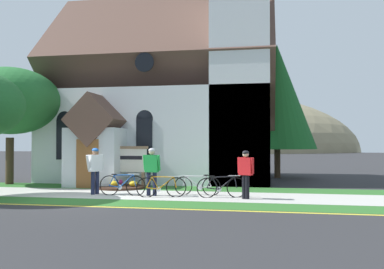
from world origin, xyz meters
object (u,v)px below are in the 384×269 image
(bicycle_orange, at_px, (161,187))
(cyclist_in_white_jersey, at_px, (152,168))
(bicycle_black, at_px, (122,185))
(cyclist_in_blue_jersey, at_px, (246,171))
(bicycle_blue, at_px, (222,187))
(cyclist_in_orange_jersey, at_px, (95,167))
(roadside_conifer, at_px, (277,97))
(bicycle_yellow, at_px, (197,185))
(yard_deciduous_tree, at_px, (10,101))
(church_sign, at_px, (125,160))

(bicycle_orange, relative_size, cyclist_in_white_jersey, 1.00)
(bicycle_black, bearing_deg, cyclist_in_blue_jersey, -1.96)
(bicycle_blue, xyz_separation_m, cyclist_in_white_jersey, (-2.58, 0.01, 0.66))
(cyclist_in_orange_jersey, height_order, roadside_conifer, roadside_conifer)
(bicycle_yellow, bearing_deg, cyclist_in_orange_jersey, -172.40)
(bicycle_yellow, xyz_separation_m, yard_deciduous_tree, (-9.43, 2.46, 3.56))
(cyclist_in_white_jersey, xyz_separation_m, cyclist_in_orange_jersey, (-2.21, 0.01, -0.00))
(church_sign, bearing_deg, bicycle_yellow, -31.34)
(church_sign, xyz_separation_m, cyclist_in_white_jersey, (1.99, -2.71, -0.14))
(church_sign, distance_m, roadside_conifer, 9.65)
(roadside_conifer, bearing_deg, cyclist_in_white_jersey, -118.16)
(bicycle_blue, distance_m, cyclist_in_blue_jersey, 1.09)
(church_sign, bearing_deg, cyclist_in_orange_jersey, -94.66)
(church_sign, xyz_separation_m, cyclist_in_blue_jersey, (5.43, -2.99, -0.19))
(bicycle_orange, xyz_separation_m, cyclist_in_orange_jersey, (-2.65, 0.33, 0.66))
(bicycle_orange, xyz_separation_m, cyclist_in_blue_jersey, (3.00, 0.05, 0.61))
(bicycle_orange, bearing_deg, church_sign, 128.73)
(church_sign, height_order, roadside_conifer, roadside_conifer)
(bicycle_yellow, distance_m, cyclist_in_white_jersey, 1.82)
(yard_deciduous_tree, bearing_deg, bicycle_yellow, -14.63)
(bicycle_black, bearing_deg, cyclist_in_white_jersey, 6.25)
(bicycle_black, bearing_deg, bicycle_orange, -7.46)
(church_sign, xyz_separation_m, bicycle_blue, (4.57, -2.73, -0.80))
(bicycle_orange, height_order, cyclist_in_blue_jersey, cyclist_in_blue_jersey)
(cyclist_in_blue_jersey, distance_m, roadside_conifer, 9.82)
(bicycle_blue, relative_size, bicycle_black, 0.98)
(cyclist_in_blue_jersey, relative_size, roadside_conifer, 0.23)
(bicycle_black, bearing_deg, bicycle_blue, 1.70)
(roadside_conifer, height_order, yard_deciduous_tree, roadside_conifer)
(bicycle_black, distance_m, cyclist_in_white_jersey, 1.27)
(cyclist_in_white_jersey, relative_size, cyclist_in_blue_jersey, 1.04)
(bicycle_yellow, bearing_deg, bicycle_black, -166.72)
(bicycle_blue, distance_m, bicycle_black, 3.67)
(bicycle_orange, bearing_deg, bicycle_black, 172.54)
(yard_deciduous_tree, bearing_deg, church_sign, -2.61)
(bicycle_black, relative_size, roadside_conifer, 0.24)
(church_sign, distance_m, yard_deciduous_tree, 6.44)
(bicycle_blue, relative_size, yard_deciduous_tree, 0.32)
(bicycle_blue, xyz_separation_m, yard_deciduous_tree, (-10.39, 2.99, 3.54))
(bicycle_orange, bearing_deg, bicycle_yellow, 35.56)
(bicycle_yellow, xyz_separation_m, bicycle_blue, (0.96, -0.53, 0.01))
(church_sign, xyz_separation_m, roadside_conifer, (6.70, 6.08, 3.36))
(cyclist_in_white_jersey, bearing_deg, bicycle_blue, -0.23)
(bicycle_black, distance_m, cyclist_in_orange_jersey, 1.30)
(church_sign, height_order, yard_deciduous_tree, yard_deciduous_tree)
(roadside_conifer, bearing_deg, church_sign, -137.77)
(church_sign, height_order, cyclist_in_blue_jersey, church_sign)
(bicycle_black, height_order, cyclist_in_white_jersey, cyclist_in_white_jersey)
(cyclist_in_white_jersey, bearing_deg, bicycle_black, -173.75)
(cyclist_in_white_jersey, relative_size, cyclist_in_orange_jersey, 1.00)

